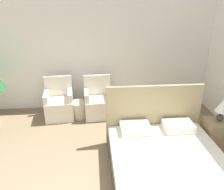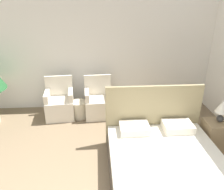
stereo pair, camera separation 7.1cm
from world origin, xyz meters
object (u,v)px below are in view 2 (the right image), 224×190
table_lamp (223,108)px  nightstand (217,135)px  bed (167,167)px  armchair_near_window_right (99,104)px  side_table (80,109)px  armchair_near_window_left (60,105)px

table_lamp → nightstand: bearing=-111.2°
bed → armchair_near_window_right: bed is taller
table_lamp → side_table: table_lamp is taller
armchair_near_window_left → bed: bearing=-53.4°
bed → table_lamp: 1.54m
armchair_near_window_left → nightstand: size_ratio=1.74×
nightstand → bed: bearing=-147.6°
side_table → nightstand: bearing=-27.6°
armchair_near_window_left → nightstand: armchair_near_window_left is taller
nightstand → table_lamp: table_lamp is taller
side_table → armchair_near_window_right: bearing=4.8°
nightstand → armchair_near_window_left: bearing=155.4°
armchair_near_window_right → side_table: bearing=-178.7°
bed → side_table: size_ratio=5.59×
armchair_near_window_right → table_lamp: (2.22, -1.41, 0.53)m
armchair_near_window_right → nightstand: (2.21, -1.44, -0.03)m
side_table → bed: bearing=-55.3°
armchair_near_window_right → side_table: (-0.46, -0.04, -0.11)m
armchair_near_window_left → armchair_near_window_right: bearing=-5.2°
bed → table_lamp: bed is taller
armchair_near_window_right → side_table: 0.48m
bed → armchair_near_window_right: 2.42m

